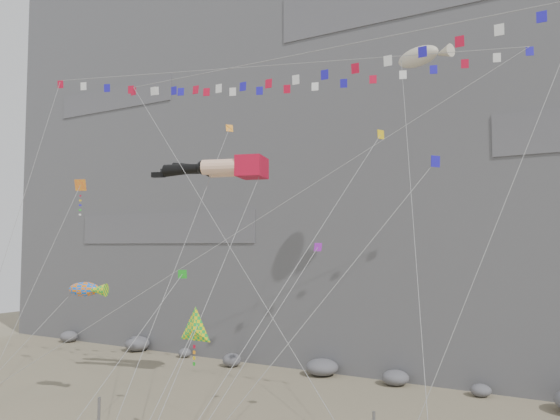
% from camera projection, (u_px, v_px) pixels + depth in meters
% --- Properties ---
extents(cliff, '(80.00, 28.00, 50.00)m').
position_uv_depth(cliff, '(383.00, 106.00, 57.71)').
color(cliff, slate).
rests_on(cliff, ground).
extents(talus_boulders, '(60.00, 3.00, 1.20)m').
position_uv_depth(talus_boulders, '(322.00, 368.00, 43.15)').
color(talus_boulders, slate).
rests_on(talus_boulders, ground).
extents(legs_kite, '(9.94, 15.37, 20.93)m').
position_uv_depth(legs_kite, '(221.00, 169.00, 35.72)').
color(legs_kite, red).
rests_on(legs_kite, ground).
extents(flag_banner_upper, '(31.45, 15.92, 29.59)m').
position_uv_depth(flag_banner_upper, '(273.00, 66.00, 36.25)').
color(flag_banner_upper, red).
rests_on(flag_banner_upper, ground).
extents(flag_banner_lower, '(27.81, 6.21, 23.68)m').
position_uv_depth(flag_banner_lower, '(310.00, 53.00, 31.33)').
color(flag_banner_lower, red).
rests_on(flag_banner_lower, ground).
extents(harlequin_kite, '(1.66, 7.70, 16.10)m').
position_uv_depth(harlequin_kite, '(80.00, 186.00, 39.33)').
color(harlequin_kite, red).
rests_on(harlequin_kite, ground).
extents(fish_windsock, '(6.23, 6.76, 10.27)m').
position_uv_depth(fish_windsock, '(84.00, 289.00, 34.89)').
color(fish_windsock, orange).
rests_on(fish_windsock, ground).
extents(delta_kite, '(2.24, 6.46, 8.67)m').
position_uv_depth(delta_kite, '(194.00, 330.00, 26.78)').
color(delta_kite, '#FFED0D').
rests_on(delta_kite, ground).
extents(blimp_windsock, '(6.61, 15.83, 27.17)m').
position_uv_depth(blimp_windsock, '(418.00, 58.00, 35.91)').
color(blimp_windsock, beige).
rests_on(blimp_windsock, ground).
extents(small_kite_a, '(3.81, 15.09, 23.79)m').
position_uv_depth(small_kite_a, '(228.00, 133.00, 38.91)').
color(small_kite_a, orange).
rests_on(small_kite_a, ground).
extents(small_kite_b, '(3.80, 8.59, 13.30)m').
position_uv_depth(small_kite_b, '(315.00, 251.00, 29.05)').
color(small_kite_b, purple).
rests_on(small_kite_b, ground).
extents(small_kite_c, '(1.43, 9.38, 12.32)m').
position_uv_depth(small_kite_c, '(180.00, 277.00, 30.42)').
color(small_kite_c, green).
rests_on(small_kite_c, ground).
extents(small_kite_d, '(4.51, 17.05, 23.91)m').
position_uv_depth(small_kite_d, '(378.00, 139.00, 33.00)').
color(small_kite_d, yellow).
rests_on(small_kite_d, ground).
extents(small_kite_e, '(10.02, 7.88, 18.35)m').
position_uv_depth(small_kite_e, '(431.00, 167.00, 24.75)').
color(small_kite_e, '#1E15B9').
rests_on(small_kite_e, ground).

